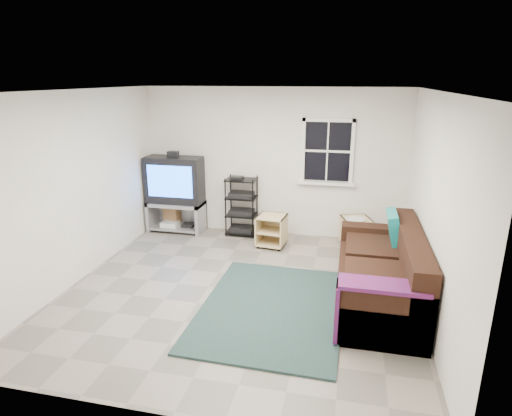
% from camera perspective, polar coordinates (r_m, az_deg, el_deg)
% --- Properties ---
extents(room, '(4.60, 4.62, 4.60)m').
position_cam_1_polar(room, '(7.40, 9.47, 6.92)').
color(room, gray).
rests_on(room, ground).
extents(tv_unit, '(1.01, 0.51, 1.49)m').
position_cam_1_polar(tv_unit, '(7.92, -10.72, 2.64)').
color(tv_unit, gray).
rests_on(tv_unit, ground).
extents(av_rack, '(0.54, 0.39, 1.07)m').
position_cam_1_polar(av_rack, '(7.68, -1.94, -0.25)').
color(av_rack, black).
rests_on(av_rack, ground).
extents(side_table_left, '(0.50, 0.50, 0.54)m').
position_cam_1_polar(side_table_left, '(7.24, 2.18, -2.84)').
color(side_table_left, '#D1B681').
rests_on(side_table_left, ground).
extents(side_table_right, '(0.57, 0.57, 0.52)m').
position_cam_1_polar(side_table_right, '(7.41, 13.05, -2.79)').
color(side_table_right, '#D1B681').
rests_on(side_table_right, ground).
extents(sofa, '(0.99, 2.24, 1.02)m').
position_cam_1_polar(sofa, '(5.67, 16.48, -8.64)').
color(sofa, black).
rests_on(sofa, ground).
extents(shag_rug, '(1.76, 2.39, 0.03)m').
position_cam_1_polar(shag_rug, '(5.45, 2.14, -13.14)').
color(shag_rug, black).
rests_on(shag_rug, ground).
extents(paper_bag, '(0.32, 0.23, 0.41)m').
position_cam_1_polar(paper_bag, '(8.27, -11.10, -1.20)').
color(paper_bag, '#9B7545').
rests_on(paper_bag, ground).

